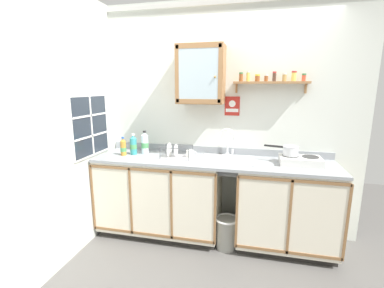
# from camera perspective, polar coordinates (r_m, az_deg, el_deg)

# --- Properties ---
(floor) EXTENTS (5.64, 5.64, 0.00)m
(floor) POSITION_cam_1_polar(r_m,az_deg,el_deg) (2.99, 2.59, -23.13)
(floor) COLOR #565451
(floor) RESTS_ON ground
(back_wall) EXTENTS (3.24, 0.07, 2.66)m
(back_wall) POSITION_cam_1_polar(r_m,az_deg,el_deg) (3.19, 5.25, 5.10)
(back_wall) COLOR silver
(back_wall) RESTS_ON ground
(side_wall_left) EXTENTS (0.05, 3.51, 2.66)m
(side_wall_left) POSITION_cam_1_polar(r_m,az_deg,el_deg) (2.82, -26.13, 2.84)
(side_wall_left) COLOR silver
(side_wall_left) RESTS_ON ground
(lower_cabinet_run) EXTENTS (1.41, 0.61, 0.91)m
(lower_cabinet_run) POSITION_cam_1_polar(r_m,az_deg,el_deg) (3.25, -6.70, -10.84)
(lower_cabinet_run) COLOR black
(lower_cabinet_run) RESTS_ON ground
(lower_cabinet_run_right) EXTENTS (1.02, 0.61, 0.91)m
(lower_cabinet_run_right) POSITION_cam_1_polar(r_m,az_deg,el_deg) (3.10, 19.27, -12.62)
(lower_cabinet_run_right) COLOR black
(lower_cabinet_run_right) RESTS_ON ground
(countertop) EXTENTS (2.60, 0.63, 0.03)m
(countertop) POSITION_cam_1_polar(r_m,az_deg,el_deg) (2.95, 4.22, -3.60)
(countertop) COLOR gray
(countertop) RESTS_ON lower_cabinet_run
(backsplash) EXTENTS (2.60, 0.02, 0.08)m
(backsplash) POSITION_cam_1_polar(r_m,az_deg,el_deg) (3.22, 5.05, -1.30)
(backsplash) COLOR gray
(backsplash) RESTS_ON countertop
(sink) EXTENTS (0.57, 0.46, 0.45)m
(sink) POSITION_cam_1_polar(r_m,az_deg,el_deg) (2.97, 7.45, -3.66)
(sink) COLOR silver
(sink) RESTS_ON countertop
(hot_plate_stove) EXTENTS (0.41, 0.27, 0.08)m
(hot_plate_stove) POSITION_cam_1_polar(r_m,az_deg,el_deg) (2.97, 21.94, -3.27)
(hot_plate_stove) COLOR silver
(hot_plate_stove) RESTS_ON countertop
(saucepan) EXTENTS (0.34, 0.16, 0.10)m
(saucepan) POSITION_cam_1_polar(r_m,az_deg,el_deg) (2.95, 20.03, -1.27)
(saucepan) COLOR silver
(saucepan) RESTS_ON hot_plate_stove
(bottle_detergent_teal_0) EXTENTS (0.08, 0.08, 0.24)m
(bottle_detergent_teal_0) POSITION_cam_1_polar(r_m,az_deg,el_deg) (3.23, -12.30, -0.24)
(bottle_detergent_teal_0) COLOR teal
(bottle_detergent_teal_0) RESTS_ON countertop
(bottle_juice_amber_1) EXTENTS (0.07, 0.07, 0.22)m
(bottle_juice_amber_1) POSITION_cam_1_polar(r_m,az_deg,el_deg) (3.21, -14.34, -0.69)
(bottle_juice_amber_1) COLOR gold
(bottle_juice_amber_1) RESTS_ON countertop
(bottle_water_clear_2) EXTENTS (0.08, 0.08, 0.28)m
(bottle_water_clear_2) POSITION_cam_1_polar(r_m,az_deg,el_deg) (3.23, -9.95, 0.12)
(bottle_water_clear_2) COLOR silver
(bottle_water_clear_2) RESTS_ON countertop
(dish_rack) EXTENTS (0.35, 0.22, 0.17)m
(dish_rack) POSITION_cam_1_polar(r_m,az_deg,el_deg) (3.02, -3.52, -2.31)
(dish_rack) COLOR #B2B2B7
(dish_rack) RESTS_ON countertop
(mug) EXTENTS (0.12, 0.09, 0.09)m
(mug) POSITION_cam_1_polar(r_m,az_deg,el_deg) (2.99, -0.34, -2.18)
(mug) COLOR white
(mug) RESTS_ON countertop
(wall_cabinet) EXTENTS (0.51, 0.33, 0.62)m
(wall_cabinet) POSITION_cam_1_polar(r_m,az_deg,el_deg) (3.02, 1.92, 14.46)
(wall_cabinet) COLOR #996B42
(spice_shelf) EXTENTS (0.78, 0.14, 0.23)m
(spice_shelf) POSITION_cam_1_polar(r_m,az_deg,el_deg) (3.05, 16.37, 12.69)
(spice_shelf) COLOR #996B42
(warning_sign) EXTENTS (0.17, 0.01, 0.21)m
(warning_sign) POSITION_cam_1_polar(r_m,az_deg,el_deg) (3.13, 8.50, 7.92)
(warning_sign) COLOR #B2261E
(window) EXTENTS (0.03, 0.66, 0.67)m
(window) POSITION_cam_1_polar(r_m,az_deg,el_deg) (3.16, -20.70, 3.65)
(window) COLOR #262D38
(trash_bin) EXTENTS (0.26, 0.26, 0.35)m
(trash_bin) POSITION_cam_1_polar(r_m,az_deg,el_deg) (3.08, 7.34, -18.01)
(trash_bin) COLOR gray
(trash_bin) RESTS_ON ground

